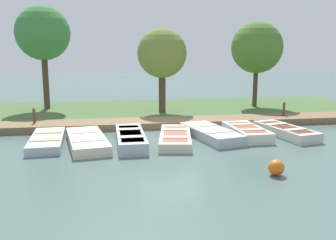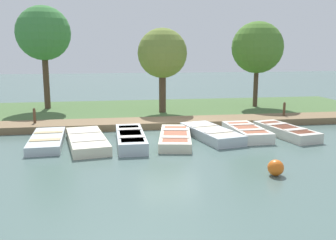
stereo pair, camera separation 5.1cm
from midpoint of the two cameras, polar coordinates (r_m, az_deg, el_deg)
name	(u,v)px [view 1 (the left image)]	position (r m, az deg, el deg)	size (l,w,h in m)	color
ground_plane	(169,132)	(15.49, 0.13, -1.86)	(80.00, 80.00, 0.00)	#4C6660
shore_bank	(154,111)	(20.34, -2.18, 1.39)	(8.00, 24.00, 0.16)	#476638
dock_walkway	(165,123)	(16.70, -0.59, -0.42)	(1.59, 20.60, 0.29)	brown
rowboat_0	(47,140)	(14.14, -18.04, -2.95)	(3.27, 1.28, 0.33)	#B2BCC1
rowboat_1	(87,141)	(13.63, -12.35, -3.08)	(3.62, 1.75, 0.37)	beige
rowboat_2	(131,138)	(13.57, -5.83, -2.78)	(3.37, 0.98, 0.44)	#B2BCC1
rowboat_3	(175,137)	(13.82, 1.01, -2.67)	(3.42, 1.68, 0.35)	beige
rowboat_4	(211,133)	(14.49, 6.46, -2.02)	(3.39, 1.86, 0.40)	#B2BCC1
rowboat_5	(246,132)	(14.92, 11.77, -1.76)	(2.69, 1.19, 0.42)	silver
rowboat_6	(285,131)	(15.49, 17.36, -1.61)	(3.16, 1.61, 0.39)	beige
mooring_post_near	(34,119)	(16.84, -19.78, 0.17)	(0.12, 0.12, 0.94)	brown
mooring_post_far	(284,112)	(18.47, 17.14, 1.20)	(0.12, 0.12, 0.94)	brown
buoy	(276,168)	(10.62, 16.03, -6.98)	(0.44, 0.44, 0.44)	orange
park_tree_far_left	(43,34)	(21.54, -18.60, 12.36)	(2.89, 2.89, 5.67)	#4C3828
park_tree_left	(162,54)	(19.23, -1.00, 10.05)	(2.51, 2.51, 4.44)	#4C3828
park_tree_center	(257,48)	(21.80, 13.32, 10.67)	(2.87, 2.87, 4.91)	#4C3828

